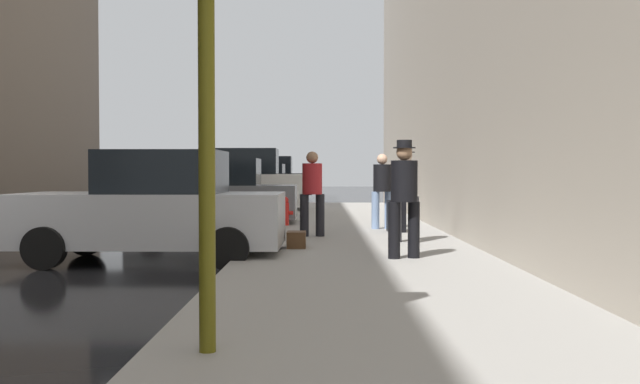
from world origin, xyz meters
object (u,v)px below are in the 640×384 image
at_px(parked_silver_sedan, 157,209).
at_px(duffel_bag, 299,240).
at_px(pedestrian_in_red_jacket, 315,189).
at_px(fire_hydrant, 287,211).
at_px(parked_gray_coupe, 219,195).
at_px(pedestrian_with_beanie, 408,189).
at_px(parked_white_van, 246,184).
at_px(pedestrian_with_fedora, 407,193).
at_px(pedestrian_in_jeans, 385,187).
at_px(rolling_suitcase, 399,216).
at_px(parked_red_hatchback, 261,186).
at_px(parked_black_suv, 271,180).

height_order(parked_silver_sedan, duffel_bag, parked_silver_sedan).
bearing_deg(pedestrian_in_red_jacket, fire_hydrant, 103.43).
distance_m(parked_gray_coupe, pedestrian_in_red_jacket, 4.62).
bearing_deg(pedestrian_with_beanie, parked_white_van, 110.20).
distance_m(parked_silver_sedan, pedestrian_with_fedora, 4.01).
relative_size(parked_gray_coupe, pedestrian_in_jeans, 2.46).
xyz_separation_m(pedestrian_in_red_jacket, rolling_suitcase, (1.81, 1.12, -0.61)).
bearing_deg(pedestrian_in_jeans, pedestrian_in_red_jacket, -129.51).
xyz_separation_m(parked_gray_coupe, parked_red_hatchback, (-0.00, 12.61, 0.00)).
relative_size(parked_silver_sedan, rolling_suitcase, 4.06).
relative_size(parked_white_van, pedestrian_with_fedora, 2.59).
xyz_separation_m(parked_white_van, pedestrian_with_fedora, (3.93, -13.97, 0.10)).
height_order(pedestrian_in_jeans, pedestrian_with_fedora, pedestrian_with_fedora).
distance_m(parked_red_hatchback, fire_hydrant, 13.65).
relative_size(parked_black_suv, pedestrian_in_red_jacket, 2.69).
bearing_deg(pedestrian_in_red_jacket, parked_red_hatchback, 98.66).
bearing_deg(pedestrian_with_beanie, duffel_bag, -153.94).
xyz_separation_m(fire_hydrant, duffel_bag, (0.46, -5.13, -0.21)).
bearing_deg(parked_white_van, pedestrian_with_fedora, -74.29).
relative_size(parked_red_hatchback, rolling_suitcase, 4.09).
relative_size(rolling_suitcase, duffel_bag, 2.36).
bearing_deg(rolling_suitcase, pedestrian_in_red_jacket, -148.35).
bearing_deg(fire_hydrant, rolling_suitcase, -36.13).
relative_size(pedestrian_in_jeans, pedestrian_in_red_jacket, 1.00).
distance_m(parked_black_suv, pedestrian_with_fedora, 26.56).
bearing_deg(pedestrian_in_jeans, rolling_suitcase, -73.21).
bearing_deg(parked_red_hatchback, parked_silver_sedan, -90.00).
relative_size(parked_white_van, pedestrian_in_jeans, 2.69).
distance_m(parked_silver_sedan, parked_black_suv, 25.53).
height_order(parked_red_hatchback, parked_black_suv, parked_black_suv).
relative_size(fire_hydrant, pedestrian_in_red_jacket, 0.41).
relative_size(parked_black_suv, pedestrian_with_fedora, 2.59).
bearing_deg(parked_white_van, parked_gray_coupe, -90.00).
relative_size(parked_gray_coupe, fire_hydrant, 5.97).
distance_m(parked_white_van, parked_black_suv, 12.30).
height_order(parked_black_suv, duffel_bag, parked_black_suv).
height_order(parked_silver_sedan, parked_white_van, parked_white_van).
distance_m(parked_black_suv, fire_hydrant, 19.75).
bearing_deg(parked_white_van, duffel_bag, -79.74).
xyz_separation_m(parked_silver_sedan, parked_gray_coupe, (0.00, 6.79, 0.00)).
relative_size(parked_black_suv, rolling_suitcase, 4.43).
bearing_deg(pedestrian_with_fedora, duffel_bag, 138.57).
bearing_deg(fire_hydrant, parked_white_van, 103.75).
height_order(parked_red_hatchback, pedestrian_in_jeans, pedestrian_in_jeans).
height_order(fire_hydrant, rolling_suitcase, rolling_suitcase).
bearing_deg(parked_gray_coupe, parked_black_suv, 90.00).
distance_m(parked_white_van, duffel_bag, 12.73).
bearing_deg(parked_silver_sedan, parked_white_van, 90.00).
height_order(parked_red_hatchback, pedestrian_with_beanie, pedestrian_with_beanie).
distance_m(parked_gray_coupe, pedestrian_with_beanie, 6.63).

